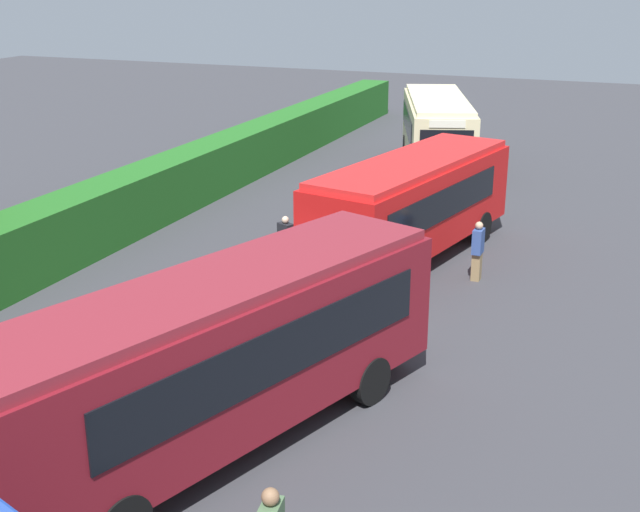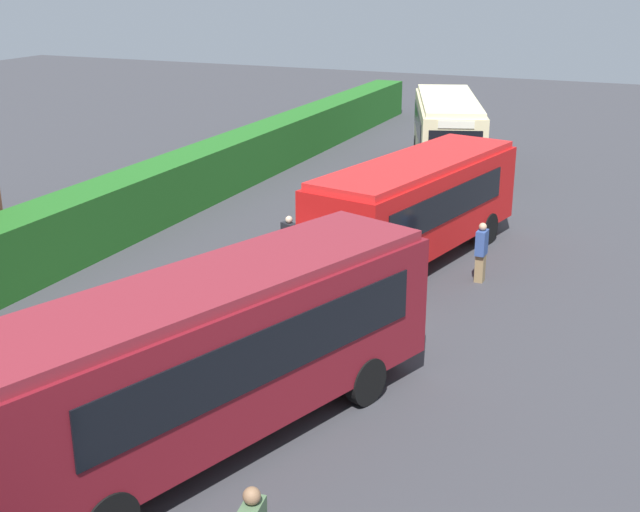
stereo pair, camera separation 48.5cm
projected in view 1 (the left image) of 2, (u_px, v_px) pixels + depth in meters
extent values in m
plane|color=#38383D|center=(271.00, 333.00, 20.16)|extent=(102.96, 102.96, 0.00)
cube|color=maroon|center=(219.00, 356.00, 14.87)|extent=(10.06, 5.45, 2.52)
cube|color=maroon|center=(216.00, 285.00, 14.42)|extent=(9.72, 5.18, 0.20)
cube|color=black|center=(279.00, 354.00, 14.24)|extent=(7.26, 2.54, 1.01)
cube|color=black|center=(187.00, 318.00, 15.73)|extent=(7.26, 2.54, 1.01)
cylinder|color=black|center=(41.00, 470.00, 13.79)|extent=(1.04, 0.59, 1.00)
cylinder|color=black|center=(371.00, 380.00, 16.80)|extent=(1.04, 0.59, 1.00)
cylinder|color=black|center=(291.00, 349.00, 18.14)|extent=(1.04, 0.59, 1.00)
cube|color=red|center=(412.00, 204.00, 24.80)|extent=(8.96, 4.21, 2.31)
cube|color=red|center=(414.00, 163.00, 24.39)|extent=(8.66, 3.97, 0.20)
cube|color=black|center=(371.00, 191.00, 25.13)|extent=(6.59, 1.46, 0.92)
cube|color=black|center=(446.00, 204.00, 23.81)|extent=(6.59, 1.46, 0.92)
cube|color=black|center=(473.00, 167.00, 28.10)|extent=(0.46, 1.97, 0.97)
cube|color=silver|center=(474.00, 147.00, 27.87)|extent=(0.32, 1.33, 0.28)
cylinder|color=black|center=(419.00, 216.00, 27.88)|extent=(1.04, 0.48, 1.00)
cylinder|color=black|center=(481.00, 227.00, 26.69)|extent=(1.04, 0.48, 1.00)
cylinder|color=black|center=(331.00, 260.00, 23.69)|extent=(1.04, 0.48, 1.00)
cylinder|color=black|center=(401.00, 275.00, 22.50)|extent=(1.04, 0.48, 1.00)
sphere|color=silver|center=(453.00, 196.00, 28.82)|extent=(0.22, 0.22, 0.22)
sphere|color=silver|center=(490.00, 201.00, 28.11)|extent=(0.22, 0.22, 0.22)
cube|color=beige|center=(437.00, 130.00, 35.85)|extent=(8.91, 5.13, 2.40)
cube|color=#F8E8B2|center=(438.00, 99.00, 35.42)|extent=(8.60, 4.86, 0.20)
cube|color=black|center=(466.00, 122.00, 35.98)|extent=(6.33, 2.21, 0.96)
cube|color=black|center=(407.00, 122.00, 36.09)|extent=(6.33, 2.21, 0.96)
cube|color=black|center=(446.00, 143.00, 31.69)|extent=(0.70, 1.94, 1.01)
cube|color=silver|center=(447.00, 124.00, 31.45)|extent=(0.48, 1.30, 0.28)
cylinder|color=black|center=(469.00, 173.00, 33.69)|extent=(1.04, 0.59, 1.00)
cylinder|color=black|center=(412.00, 172.00, 33.80)|extent=(1.04, 0.59, 1.00)
cylinder|color=black|center=(456.00, 146.00, 38.71)|extent=(1.04, 0.59, 1.00)
cylinder|color=black|center=(406.00, 146.00, 38.82)|extent=(1.04, 0.59, 1.00)
sphere|color=silver|center=(463.00, 173.00, 32.02)|extent=(0.22, 0.22, 0.22)
sphere|color=silver|center=(427.00, 172.00, 32.08)|extent=(0.22, 0.22, 0.22)
sphere|color=#8C6647|center=(270.00, 497.00, 10.95)|extent=(0.24, 0.24, 0.24)
cube|color=black|center=(286.00, 258.00, 24.21)|extent=(0.35, 0.38, 0.76)
cube|color=black|center=(286.00, 234.00, 23.98)|extent=(0.44, 0.54, 0.67)
sphere|color=beige|center=(285.00, 220.00, 23.83)|extent=(0.21, 0.21, 0.21)
cube|color=#4C6B47|center=(325.00, 251.00, 24.64)|extent=(0.36, 0.36, 0.88)
cube|color=#334C8C|center=(325.00, 224.00, 24.37)|extent=(0.47, 0.48, 0.77)
sphere|color=brown|center=(325.00, 207.00, 24.20)|extent=(0.24, 0.24, 0.24)
cube|color=olive|center=(477.00, 267.00, 23.46)|extent=(0.30, 0.25, 0.80)
cube|color=#334C8C|center=(478.00, 241.00, 23.22)|extent=(0.46, 0.28, 0.70)
sphere|color=tan|center=(479.00, 225.00, 23.07)|extent=(0.22, 0.22, 0.22)
cube|color=#226420|center=(8.00, 256.00, 22.59)|extent=(63.48, 1.61, 1.94)
cone|color=orange|center=(353.00, 194.00, 31.39)|extent=(0.36, 0.36, 0.60)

